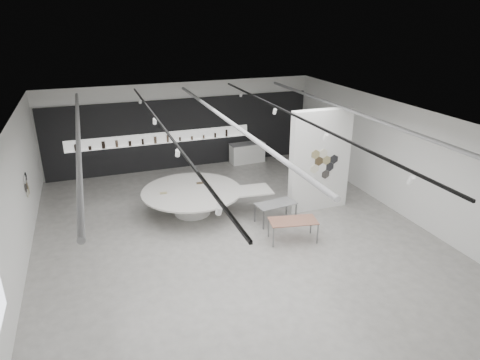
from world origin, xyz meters
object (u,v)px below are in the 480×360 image
object	(u,v)px
display_island	(194,198)
kitchen_counter	(247,153)
sample_table_wood	(293,222)
partition_column	(320,161)
sample_table_stone	(276,205)

from	to	relation	value
display_island	kitchen_counter	size ratio (longest dim) A/B	2.74
sample_table_wood	partition_column	bearing A→B (deg)	44.20
partition_column	kitchen_counter	world-z (taller)	partition_column
partition_column	display_island	world-z (taller)	partition_column
partition_column	kitchen_counter	size ratio (longest dim) A/B	2.16
sample_table_wood	sample_table_stone	world-z (taller)	sample_table_stone
sample_table_stone	display_island	bearing A→B (deg)	146.97
sample_table_stone	kitchen_counter	distance (m)	6.15
kitchen_counter	sample_table_wood	bearing A→B (deg)	-103.25
partition_column	sample_table_wood	distance (m)	2.87
partition_column	display_island	xyz separation A→B (m)	(-4.28, 1.05, -1.23)
sample_table_wood	kitchen_counter	bearing A→B (deg)	80.16
sample_table_stone	kitchen_counter	xyz separation A→B (m)	(1.26, 6.02, -0.16)
partition_column	sample_table_stone	size ratio (longest dim) A/B	2.57
display_island	sample_table_wood	bearing A→B (deg)	-45.45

